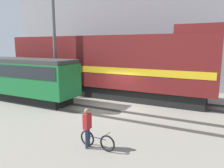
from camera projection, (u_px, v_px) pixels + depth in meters
name	position (u px, v px, depth m)	size (l,w,h in m)	color
ground_plane	(113.00, 107.00, 15.62)	(120.00, 120.00, 0.00)	gray
track_near	(102.00, 112.00, 14.30)	(60.00, 1.51, 0.14)	#47423D
track_far	(129.00, 98.00, 18.25)	(60.00, 1.51, 0.14)	#47423D
building_backdrop	(159.00, 24.00, 24.75)	(36.92, 6.00, 13.57)	gray
freight_locomotive	(105.00, 65.00, 18.80)	(18.20, 3.04, 5.76)	black
streetcar	(20.00, 77.00, 17.32)	(9.99, 2.54, 3.38)	black
bicycle	(97.00, 141.00, 9.34)	(1.76, 0.44, 0.78)	black
person	(87.00, 124.00, 9.29)	(0.24, 0.37, 1.78)	#232D4C
utility_pole_left	(55.00, 43.00, 18.07)	(0.26, 0.26, 9.11)	#595959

